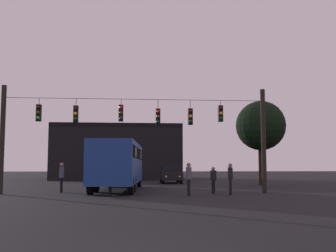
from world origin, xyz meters
TOP-DOWN VIEW (x-y plane):
  - ground_plane at (0.00, 24.50)m, footprint 168.00×168.00m
  - overhead_signal_span at (-0.04, 16.21)m, footprint 15.32×0.44m
  - city_bus at (-1.10, 19.48)m, footprint 3.22×11.14m
  - car_near_right at (3.22, 29.81)m, footprint 1.81×4.34m
  - car_far_left at (-2.77, 32.75)m, footprint 2.10×4.44m
  - pedestrian_crossing_left at (4.42, 15.89)m, footprint 0.30×0.40m
  - pedestrian_crossing_center at (5.11, 14.67)m, footprint 0.30×0.39m
  - pedestrian_crossing_right at (2.77, 14.24)m, footprint 0.25×0.36m
  - pedestrian_near_bus at (-1.36, 14.51)m, footprint 0.31×0.40m
  - pedestrian_trailing at (-4.40, 17.48)m, footprint 0.24×0.36m
  - corner_building at (-2.03, 43.25)m, footprint 14.37×13.26m
  - tree_left_silhouette at (10.33, 25.51)m, footprint 4.10×4.10m

SIDE VIEW (x-z plane):
  - ground_plane at x=0.00m, z-range 0.00..0.00m
  - car_near_right at x=3.22m, z-range 0.04..1.56m
  - car_far_left at x=-2.77m, z-range 0.04..1.56m
  - pedestrian_crossing_left at x=4.42m, z-range 0.09..1.60m
  - pedestrian_near_bus at x=-1.36m, z-range 0.11..1.76m
  - pedestrian_crossing_center at x=5.11m, z-range 0.12..1.83m
  - pedestrian_crossing_right at x=2.77m, z-range 0.12..1.86m
  - pedestrian_trailing at x=-4.40m, z-range 0.12..1.87m
  - city_bus at x=-1.10m, z-range 0.37..3.37m
  - corner_building at x=-2.03m, z-range 0.00..6.21m
  - overhead_signal_span at x=-0.04m, z-range 0.59..6.72m
  - tree_left_silhouette at x=10.33m, z-range 1.38..8.32m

